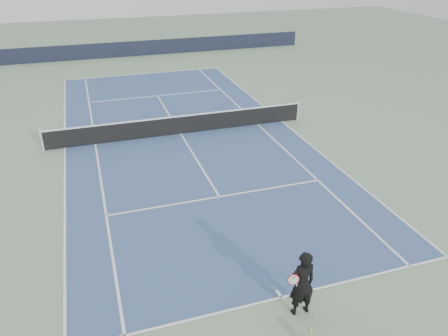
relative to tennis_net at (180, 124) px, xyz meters
name	(u,v)px	position (x,y,z in m)	size (l,w,h in m)	color
ground	(181,134)	(0.00, 0.00, -0.50)	(80.00, 80.00, 0.00)	gray
court_surface	(181,134)	(0.00, 0.00, -0.50)	(10.97, 23.77, 0.01)	#365280
tennis_net	(180,124)	(0.00, 0.00, 0.00)	(12.90, 0.10, 1.07)	silver
windscreen_far	(132,49)	(0.00, 17.88, 0.10)	(30.00, 0.25, 1.20)	black
tennis_player	(302,283)	(0.23, -12.47, 0.44)	(0.81, 0.52, 1.88)	black
tennis_ball	(311,331)	(0.21, -13.15, -0.47)	(0.07, 0.07, 0.07)	yellow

